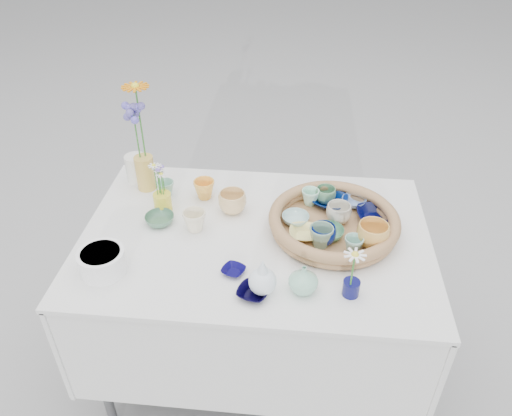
# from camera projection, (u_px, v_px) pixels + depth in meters

# --- Properties ---
(ground) EXTENTS (80.00, 80.00, 0.00)m
(ground) POSITION_uv_depth(u_px,v_px,m) (256.00, 366.00, 2.26)
(ground) COLOR gray
(display_table) EXTENTS (1.26, 0.86, 0.77)m
(display_table) POSITION_uv_depth(u_px,v_px,m) (256.00, 366.00, 2.26)
(display_table) COLOR silver
(display_table) RESTS_ON ground
(wicker_tray) EXTENTS (0.47, 0.47, 0.08)m
(wicker_tray) POSITION_uv_depth(u_px,v_px,m) (334.00, 223.00, 1.80)
(wicker_tray) COLOR brown
(wicker_tray) RESTS_ON display_table
(tray_ceramic_0) EXTENTS (0.17, 0.17, 0.03)m
(tray_ceramic_0) POSITION_uv_depth(u_px,v_px,m) (330.00, 201.00, 1.92)
(tray_ceramic_0) COLOR #031852
(tray_ceramic_0) RESTS_ON wicker_tray
(tray_ceramic_1) EXTENTS (0.14, 0.14, 0.03)m
(tray_ceramic_1) POSITION_uv_depth(u_px,v_px,m) (374.00, 215.00, 1.85)
(tray_ceramic_1) COLOR black
(tray_ceramic_1) RESTS_ON wicker_tray
(tray_ceramic_2) EXTENTS (0.12, 0.12, 0.09)m
(tray_ceramic_2) POSITION_uv_depth(u_px,v_px,m) (373.00, 235.00, 1.71)
(tray_ceramic_2) COLOR gold
(tray_ceramic_2) RESTS_ON wicker_tray
(tray_ceramic_3) EXTENTS (0.13, 0.13, 0.03)m
(tray_ceramic_3) POSITION_uv_depth(u_px,v_px,m) (329.00, 233.00, 1.76)
(tray_ceramic_3) COLOR #47885B
(tray_ceramic_3) RESTS_ON wicker_tray
(tray_ceramic_4) EXTENTS (0.08, 0.08, 0.08)m
(tray_ceramic_4) POSITION_uv_depth(u_px,v_px,m) (321.00, 237.00, 1.71)
(tray_ceramic_4) COLOR gray
(tray_ceramic_4) RESTS_ON wicker_tray
(tray_ceramic_5) EXTENTS (0.12, 0.12, 0.03)m
(tray_ceramic_5) POSITION_uv_depth(u_px,v_px,m) (295.00, 219.00, 1.83)
(tray_ceramic_5) COLOR #9CC3BF
(tray_ceramic_5) RESTS_ON wicker_tray
(tray_ceramic_6) EXTENTS (0.09, 0.09, 0.06)m
(tray_ceramic_6) POSITION_uv_depth(u_px,v_px,m) (310.00, 197.00, 1.92)
(tray_ceramic_6) COLOR #AFF1CF
(tray_ceramic_6) RESTS_ON wicker_tray
(tray_ceramic_7) EXTENTS (0.11, 0.11, 0.07)m
(tray_ceramic_7) POSITION_uv_depth(u_px,v_px,m) (339.00, 213.00, 1.82)
(tray_ceramic_7) COLOR beige
(tray_ceramic_7) RESTS_ON wicker_tray
(tray_ceramic_8) EXTENTS (0.10, 0.10, 0.03)m
(tray_ceramic_8) POSITION_uv_depth(u_px,v_px,m) (354.00, 202.00, 1.92)
(tray_ceramic_8) COLOR #7EA1DD
(tray_ceramic_8) RESTS_ON wicker_tray
(tray_ceramic_9) EXTENTS (0.09, 0.09, 0.07)m
(tray_ceramic_9) POSITION_uv_depth(u_px,v_px,m) (323.00, 235.00, 1.72)
(tray_ceramic_9) COLOR #051560
(tray_ceramic_9) RESTS_ON wicker_tray
(tray_ceramic_10) EXTENTS (0.11, 0.11, 0.03)m
(tray_ceramic_10) POSITION_uv_depth(u_px,v_px,m) (305.00, 234.00, 1.76)
(tray_ceramic_10) COLOR #ECDD7B
(tray_ceramic_10) RESTS_ON wicker_tray
(tray_ceramic_11) EXTENTS (0.08, 0.08, 0.06)m
(tray_ceramic_11) POSITION_uv_depth(u_px,v_px,m) (354.00, 245.00, 1.69)
(tray_ceramic_11) COLOR #88BCAD
(tray_ceramic_11) RESTS_ON wicker_tray
(tray_ceramic_12) EXTENTS (0.09, 0.09, 0.06)m
(tray_ceramic_12) POSITION_uv_depth(u_px,v_px,m) (325.00, 195.00, 1.93)
(tray_ceramic_12) COLOR #548961
(tray_ceramic_12) RESTS_ON wicker_tray
(loose_ceramic_0) EXTENTS (0.11, 0.11, 0.08)m
(loose_ceramic_0) POSITION_uv_depth(u_px,v_px,m) (204.00, 189.00, 1.98)
(loose_ceramic_0) COLOR #FAB040
(loose_ceramic_0) RESTS_ON display_table
(loose_ceramic_1) EXTENTS (0.14, 0.14, 0.08)m
(loose_ceramic_1) POSITION_uv_depth(u_px,v_px,m) (232.00, 202.00, 1.90)
(loose_ceramic_1) COLOR #E2BA7B
(loose_ceramic_1) RESTS_ON display_table
(loose_ceramic_2) EXTENTS (0.13, 0.13, 0.03)m
(loose_ceramic_2) POSITION_uv_depth(u_px,v_px,m) (160.00, 219.00, 1.86)
(loose_ceramic_2) COLOR #446F54
(loose_ceramic_2) RESTS_ON display_table
(loose_ceramic_3) EXTENTS (0.11, 0.11, 0.08)m
(loose_ceramic_3) POSITION_uv_depth(u_px,v_px,m) (195.00, 221.00, 1.81)
(loose_ceramic_3) COLOR #EFE3C0
(loose_ceramic_3) RESTS_ON display_table
(loose_ceramic_4) EXTENTS (0.10, 0.10, 0.02)m
(loose_ceramic_4) POSITION_uv_depth(u_px,v_px,m) (233.00, 271.00, 1.64)
(loose_ceramic_4) COLOR #090641
(loose_ceramic_4) RESTS_ON display_table
(loose_ceramic_5) EXTENTS (0.09, 0.09, 0.06)m
(loose_ceramic_5) POSITION_uv_depth(u_px,v_px,m) (166.00, 189.00, 2.00)
(loose_ceramic_5) COLOR #8EC6AD
(loose_ceramic_5) RESTS_ON display_table
(loose_ceramic_6) EXTENTS (0.12, 0.12, 0.02)m
(loose_ceramic_6) POSITION_uv_depth(u_px,v_px,m) (253.00, 292.00, 1.56)
(loose_ceramic_6) COLOR black
(loose_ceramic_6) RESTS_ON display_table
(fluted_bowl) EXTENTS (0.20, 0.20, 0.08)m
(fluted_bowl) POSITION_uv_depth(u_px,v_px,m) (102.00, 261.00, 1.63)
(fluted_bowl) COLOR white
(fluted_bowl) RESTS_ON display_table
(bud_vase_paleblue) EXTENTS (0.11, 0.11, 0.14)m
(bud_vase_paleblue) POSITION_uv_depth(u_px,v_px,m) (263.00, 276.00, 1.54)
(bud_vase_paleblue) COLOR white
(bud_vase_paleblue) RESTS_ON display_table
(bud_vase_seafoam) EXTENTS (0.10, 0.10, 0.10)m
(bud_vase_seafoam) POSITION_uv_depth(u_px,v_px,m) (303.00, 279.00, 1.55)
(bud_vase_seafoam) COLOR #88C6A8
(bud_vase_seafoam) RESTS_ON display_table
(bud_vase_cobalt) EXTENTS (0.05, 0.05, 0.05)m
(bud_vase_cobalt) POSITION_uv_depth(u_px,v_px,m) (351.00, 288.00, 1.55)
(bud_vase_cobalt) COLOR #0D0E4A
(bud_vase_cobalt) RESTS_ON display_table
(single_daisy) EXTENTS (0.09, 0.09, 0.14)m
(single_daisy) POSITION_uv_depth(u_px,v_px,m) (353.00, 270.00, 1.49)
(single_daisy) COLOR white
(single_daisy) RESTS_ON bud_vase_cobalt
(tall_vase_yellow) EXTENTS (0.08, 0.08, 0.14)m
(tall_vase_yellow) POSITION_uv_depth(u_px,v_px,m) (145.00, 173.00, 2.02)
(tall_vase_yellow) COLOR gold
(tall_vase_yellow) RESTS_ON display_table
(gerbera) EXTENTS (0.14, 0.14, 0.31)m
(gerbera) POSITION_uv_depth(u_px,v_px,m) (141.00, 123.00, 1.90)
(gerbera) COLOR orange
(gerbera) RESTS_ON tall_vase_yellow
(hydrangea) EXTENTS (0.10, 0.10, 0.27)m
(hydrangea) POSITION_uv_depth(u_px,v_px,m) (137.00, 135.00, 1.92)
(hydrangea) COLOR #5950A4
(hydrangea) RESTS_ON tall_vase_yellow
(white_pitcher) EXTENTS (0.13, 0.10, 0.12)m
(white_pitcher) POSITION_uv_depth(u_px,v_px,m) (136.00, 168.00, 2.07)
(white_pitcher) COLOR silver
(white_pitcher) RESTS_ON display_table
(daisy_cup) EXTENTS (0.08, 0.08, 0.07)m
(daisy_cup) POSITION_uv_depth(u_px,v_px,m) (163.00, 202.00, 1.91)
(daisy_cup) COLOR yellow
(daisy_cup) RESTS_ON display_table
(daisy_posy) EXTENTS (0.10, 0.10, 0.13)m
(daisy_posy) POSITION_uv_depth(u_px,v_px,m) (159.00, 177.00, 1.86)
(daisy_posy) COLOR white
(daisy_posy) RESTS_ON daisy_cup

